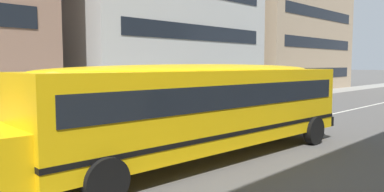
# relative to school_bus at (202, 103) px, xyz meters

# --- Properties ---
(ground_plane) EXTENTS (400.00, 400.00, 0.00)m
(ground_plane) POSITION_rel_school_bus_xyz_m (0.04, 1.59, -1.68)
(ground_plane) COLOR #54514F
(sidewalk_far) EXTENTS (120.00, 3.00, 0.01)m
(sidewalk_far) POSITION_rel_school_bus_xyz_m (0.04, 9.49, -1.68)
(sidewalk_far) COLOR gray
(sidewalk_far) RESTS_ON ground_plane
(lane_centreline) EXTENTS (110.00, 0.16, 0.01)m
(lane_centreline) POSITION_rel_school_bus_xyz_m (0.04, 1.59, -1.68)
(lane_centreline) COLOR silver
(lane_centreline) RESTS_ON ground_plane
(school_bus) EXTENTS (12.77, 3.32, 2.84)m
(school_bus) POSITION_rel_school_bus_xyz_m (0.00, 0.00, 0.00)
(school_bus) COLOR yellow
(school_bus) RESTS_ON ground_plane
(parked_car_teal_by_lamppost) EXTENTS (3.91, 1.90, 1.64)m
(parked_car_teal_by_lamppost) POSITION_rel_school_bus_xyz_m (17.72, 6.60, -0.84)
(parked_car_teal_by_lamppost) COLOR #195B66
(parked_car_teal_by_lamppost) RESTS_ON ground_plane
(parked_car_grey_under_tree) EXTENTS (3.91, 1.90, 1.64)m
(parked_car_grey_under_tree) POSITION_rel_school_bus_xyz_m (12.08, 6.59, -0.84)
(parked_car_grey_under_tree) COLOR gray
(parked_car_grey_under_tree) RESTS_ON ground_plane
(apartment_block_far_right) EXTENTS (17.58, 10.82, 13.30)m
(apartment_block_far_right) POSITION_rel_school_bus_xyz_m (30.36, 16.38, 4.97)
(apartment_block_far_right) COLOR tan
(apartment_block_far_right) RESTS_ON ground_plane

